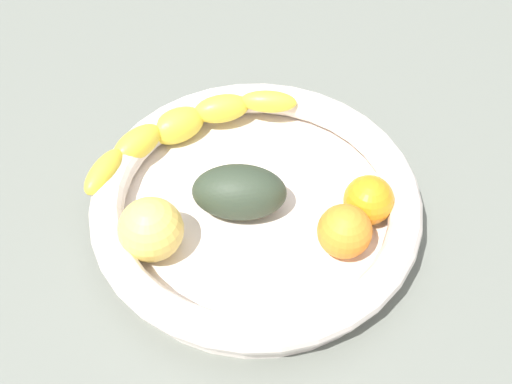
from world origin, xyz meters
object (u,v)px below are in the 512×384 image
object	(u,v)px
banana_draped_left	(182,128)
avocado_dark	(239,194)
orange_mid_left	(369,201)
fruit_bowl	(256,205)
apple_yellow	(151,229)
orange_front	(345,231)

from	to	relation	value
banana_draped_left	avocado_dark	world-z (taller)	avocado_dark
avocado_dark	orange_mid_left	bearing A→B (deg)	90.56
banana_draped_left	orange_mid_left	size ratio (longest dim) A/B	4.27
orange_mid_left	avocado_dark	size ratio (longest dim) A/B	0.53
fruit_bowl	orange_mid_left	xyz separation A→B (cm)	(0.11, 11.63, 1.78)
fruit_bowl	orange_mid_left	distance (cm)	11.76
fruit_bowl	apple_yellow	size ratio (longest dim) A/B	5.32
banana_draped_left	avocado_dark	bearing A→B (deg)	37.91
orange_mid_left	banana_draped_left	bearing A→B (deg)	-114.05
fruit_bowl	apple_yellow	xyz separation A→B (cm)	(5.61, -9.96, 2.42)
banana_draped_left	apple_yellow	size ratio (longest dim) A/B	3.43
banana_draped_left	apple_yellow	xyz separation A→B (cm)	(14.71, -0.96, 0.64)
fruit_bowl	orange_front	size ratio (longest dim) A/B	6.29
orange_mid_left	avocado_dark	xyz separation A→B (cm)	(0.13, -13.36, 0.23)
banana_draped_left	avocado_dark	xyz separation A→B (cm)	(9.34, 7.27, 0.23)
banana_draped_left	orange_front	xyz separation A→B (cm)	(13.32, 18.06, 0.14)
banana_draped_left	orange_mid_left	bearing A→B (deg)	65.95
banana_draped_left	fruit_bowl	bearing A→B (deg)	44.70
orange_mid_left	orange_front	bearing A→B (deg)	-32.00
orange_front	apple_yellow	bearing A→B (deg)	-85.84
orange_front	banana_draped_left	bearing A→B (deg)	-126.42
fruit_bowl	orange_mid_left	world-z (taller)	orange_mid_left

